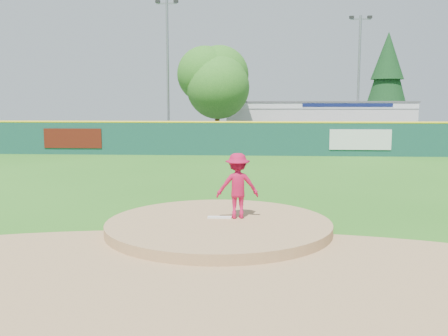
# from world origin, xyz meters

# --- Properties ---
(ground) EXTENTS (120.00, 120.00, 0.00)m
(ground) POSITION_xyz_m (0.00, 0.00, 0.00)
(ground) COLOR #286B19
(ground) RESTS_ON ground
(pitchers_mound) EXTENTS (5.50, 5.50, 0.50)m
(pitchers_mound) POSITION_xyz_m (0.00, 0.00, 0.00)
(pitchers_mound) COLOR #9E774C
(pitchers_mound) RESTS_ON ground
(pitching_rubber) EXTENTS (0.60, 0.15, 0.04)m
(pitching_rubber) POSITION_xyz_m (0.00, 0.30, 0.27)
(pitching_rubber) COLOR white
(pitching_rubber) RESTS_ON pitchers_mound
(infield_dirt_arc) EXTENTS (15.40, 15.40, 0.01)m
(infield_dirt_arc) POSITION_xyz_m (0.00, -3.00, 0.01)
(infield_dirt_arc) COLOR #9E774C
(infield_dirt_arc) RESTS_ON ground
(parking_lot) EXTENTS (44.00, 16.00, 0.02)m
(parking_lot) POSITION_xyz_m (0.00, 27.00, 0.01)
(parking_lot) COLOR #38383A
(parking_lot) RESTS_ON ground
(pitcher) EXTENTS (1.14, 0.76, 1.64)m
(pitcher) POSITION_xyz_m (0.45, 0.36, 1.07)
(pitcher) COLOR #B20F3A
(pitcher) RESTS_ON pitchers_mound
(van) EXTENTS (4.94, 2.34, 1.36)m
(van) POSITION_xyz_m (5.80, 23.90, 0.70)
(van) COLOR silver
(van) RESTS_ON parking_lot
(pool_building_grp) EXTENTS (15.20, 8.20, 3.31)m
(pool_building_grp) POSITION_xyz_m (6.00, 31.99, 1.66)
(pool_building_grp) COLOR silver
(pool_building_grp) RESTS_ON ground
(fence_banners) EXTENTS (20.97, 0.04, 1.20)m
(fence_banners) POSITION_xyz_m (-1.65, 17.92, 1.00)
(fence_banners) COLOR #51150B
(fence_banners) RESTS_ON ground
(playground_slide) EXTENTS (1.11, 3.11, 1.72)m
(playground_slide) POSITION_xyz_m (-11.43, 23.27, 0.87)
(playground_slide) COLOR #1739C6
(playground_slide) RESTS_ON ground
(outfield_fence) EXTENTS (40.00, 0.14, 2.07)m
(outfield_fence) POSITION_xyz_m (0.00, 18.00, 1.09)
(outfield_fence) COLOR #144239
(outfield_fence) RESTS_ON ground
(deciduous_tree) EXTENTS (5.60, 5.60, 7.36)m
(deciduous_tree) POSITION_xyz_m (-2.00, 25.00, 4.55)
(deciduous_tree) COLOR #382314
(deciduous_tree) RESTS_ON ground
(conifer_tree) EXTENTS (4.40, 4.40, 9.50)m
(conifer_tree) POSITION_xyz_m (13.00, 36.00, 5.54)
(conifer_tree) COLOR #382314
(conifer_tree) RESTS_ON ground
(light_pole_left) EXTENTS (1.75, 0.25, 11.00)m
(light_pole_left) POSITION_xyz_m (-6.00, 27.00, 6.05)
(light_pole_left) COLOR gray
(light_pole_left) RESTS_ON ground
(light_pole_right) EXTENTS (1.75, 0.25, 10.00)m
(light_pole_right) POSITION_xyz_m (9.00, 29.00, 5.54)
(light_pole_right) COLOR gray
(light_pole_right) RESTS_ON ground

